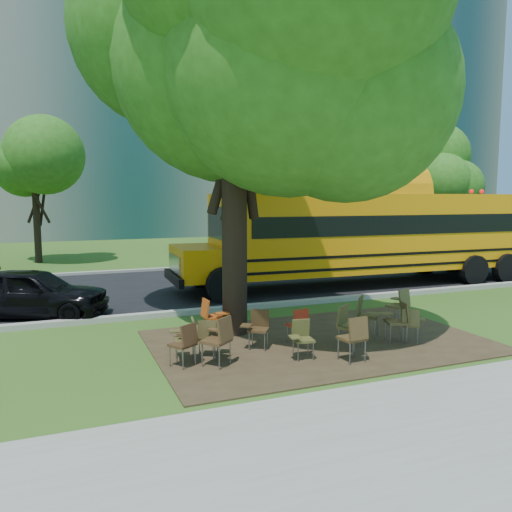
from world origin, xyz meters
name	(u,v)px	position (x,y,z in m)	size (l,w,h in m)	color
ground	(267,341)	(0.00, 0.00, 0.00)	(160.00, 160.00, 0.00)	#284C17
sidewalk	(424,446)	(0.00, -5.00, 0.02)	(60.00, 4.00, 0.04)	gray
dirt_patch	(319,341)	(1.00, -0.50, 0.01)	(7.00, 4.50, 0.03)	#382819
asphalt_road	(188,286)	(0.00, 7.00, 0.02)	(80.00, 8.00, 0.04)	black
kerb_near	(224,309)	(0.00, 3.00, 0.07)	(80.00, 0.25, 0.14)	gray
kerb_far	(164,269)	(0.00, 11.10, 0.07)	(80.00, 0.25, 0.14)	gray
building_right	(335,109)	(24.00, 38.00, 12.50)	(30.00, 16.00, 25.00)	gray
bg_tree_2	(34,173)	(-5.00, 16.00, 4.21)	(4.80, 4.80, 6.62)	black
bg_tree_3	(303,160)	(8.00, 14.00, 5.03)	(5.60, 5.60, 7.84)	black
bg_tree_4	(437,175)	(16.00, 13.00, 4.34)	(5.00, 5.00, 6.85)	black
main_tree	(234,53)	(-0.47, 0.74, 6.15)	(7.20, 7.20, 9.76)	black
school_bus	(375,233)	(6.33, 5.10, 1.85)	(13.20, 3.37, 3.20)	orange
chair_0	(185,340)	(-2.05, -1.02, 0.51)	(0.55, 0.69, 0.83)	#422817
chair_1	(209,334)	(-1.50, -0.68, 0.48)	(0.64, 0.50, 0.77)	#443A1D
chair_2	(220,336)	(-1.46, -1.22, 0.59)	(0.64, 0.81, 0.95)	#4B311A
chair_3	(301,335)	(0.11, -1.40, 0.47)	(0.55, 0.45, 0.77)	#4C4A21
chair_4	(355,334)	(0.95, -1.96, 0.56)	(0.60, 0.58, 0.91)	#483419
chair_5	(348,323)	(1.28, -1.18, 0.56)	(0.60, 0.75, 0.90)	brown
chair_6	(398,317)	(2.53, -1.17, 0.55)	(0.55, 0.70, 0.89)	#4B3E20
chair_7	(412,322)	(2.76, -1.33, 0.47)	(0.65, 0.52, 0.77)	brown
chair_8	(187,335)	(-1.93, -0.71, 0.52)	(0.49, 0.61, 0.83)	#4C4221
chair_9	(258,325)	(-0.41, -0.49, 0.50)	(0.69, 0.55, 0.81)	#3F2B16
chair_10	(211,314)	(-1.04, 0.73, 0.53)	(0.53, 0.56, 0.86)	#A64211
chair_11	(299,322)	(0.54, -0.48, 0.48)	(0.51, 0.50, 0.77)	#A62611
chair_12	(366,312)	(2.12, -0.56, 0.57)	(0.62, 0.79, 0.91)	#413B1C
chair_13	(400,303)	(3.52, 0.03, 0.56)	(0.62, 0.69, 0.90)	brown
black_car	(31,293)	(-4.82, 4.17, 0.66)	(1.55, 3.85, 1.31)	black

